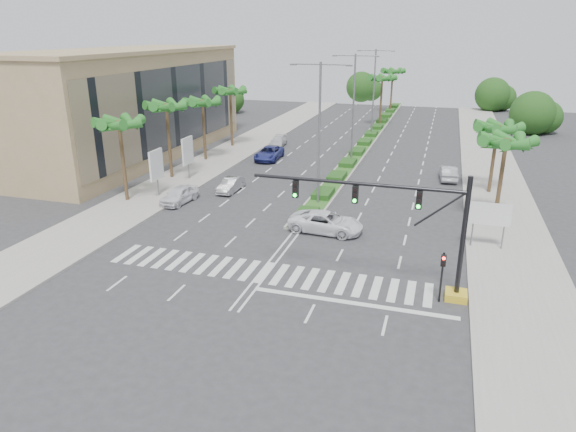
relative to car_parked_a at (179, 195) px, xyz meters
name	(u,v)px	position (x,y,z in m)	size (l,w,h in m)	color
ground	(264,273)	(11.80, -10.94, -0.74)	(160.00, 160.00, 0.00)	#333335
footpath_right	(498,199)	(27.00, 9.06, -0.67)	(6.00, 120.00, 0.15)	gray
footpath_left	(192,173)	(-3.40, 9.06, -0.67)	(6.00, 120.00, 0.15)	gray
median	(370,137)	(11.80, 34.06, -0.64)	(2.20, 75.00, 0.20)	gray
median_grass	(370,136)	(11.80, 34.06, -0.52)	(1.80, 75.00, 0.04)	#27581E
building	(130,105)	(-14.20, 15.06, 5.26)	(12.00, 36.00, 12.00)	tan
signal_gantry	(421,238)	(21.07, -10.94, 2.71)	(12.60, 1.20, 7.20)	gold
pedestrian_signal	(442,269)	(22.40, -11.62, 1.30)	(0.28, 0.36, 3.00)	black
direction_sign	(490,216)	(25.30, -2.95, 1.71)	(2.70, 0.11, 3.40)	slate
billboard_near	(156,165)	(-2.70, 1.06, 2.22)	(0.18, 2.10, 4.35)	slate
billboard_far	(188,151)	(-2.70, 7.06, 2.22)	(0.18, 2.10, 4.35)	slate
palm_left_near	(119,126)	(-4.70, -0.94, 5.94)	(4.57, 4.68, 7.55)	brown
palm_left_mid	(166,109)	(-4.70, 7.06, 6.33)	(4.57, 4.68, 7.95)	brown
palm_left_far	(203,104)	(-4.70, 15.06, 5.75)	(4.57, 4.68, 7.35)	brown
palm_left_end	(230,93)	(-4.70, 23.06, 6.14)	(4.57, 4.68, 7.75)	brown
palm_right_near	(506,145)	(26.30, 3.06, 5.46)	(4.57, 4.68, 7.05)	brown
palm_right_far	(497,130)	(26.30, 11.06, 5.17)	(4.57, 4.68, 6.75)	brown
palm_median_a	(382,80)	(11.80, 44.06, 6.43)	(4.57, 4.68, 8.05)	brown
palm_median_b	(393,73)	(11.80, 59.06, 6.43)	(4.57, 4.68, 8.05)	brown
streetlight_near	(319,127)	(11.80, 3.06, 6.06)	(5.10, 0.25, 12.00)	slate
streetlight_mid	(354,103)	(11.80, 19.06, 6.06)	(5.10, 0.25, 12.00)	slate
streetlight_far	(374,88)	(11.80, 35.06, 6.06)	(5.10, 0.25, 12.00)	slate
car_parked_a	(179,195)	(0.00, 0.00, 0.00)	(1.76, 4.37, 1.49)	white
car_parked_b	(231,185)	(2.99, 4.48, -0.10)	(1.37, 3.94, 1.30)	#A2A3A7
car_parked_c	(269,153)	(2.30, 17.59, 0.01)	(2.52, 5.46, 1.52)	navy
car_parked_d	(278,142)	(1.00, 24.93, -0.11)	(1.78, 4.38, 1.27)	silver
car_crossing	(326,222)	(13.92, -3.05, 0.03)	(2.58, 5.59, 1.55)	white
car_right	(448,173)	(22.57, 14.70, -0.01)	(1.55, 4.45, 1.47)	#BABABF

